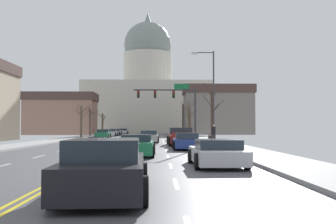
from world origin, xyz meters
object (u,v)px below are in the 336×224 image
at_px(sedan_near_00, 177,136).
at_px(street_lamp_right, 211,89).
at_px(sedan_oncoming_01, 111,133).
at_px(pedestrian_00, 213,131).
at_px(sedan_near_04, 137,146).
at_px(sedan_oncoming_00, 103,134).
at_px(sedan_near_06, 105,169).
at_px(sedan_oncoming_03, 123,131).
at_px(sedan_near_03, 186,142).
at_px(sedan_near_01, 149,137).
at_px(bicycle_parked, 209,139).
at_px(sedan_near_05, 217,153).
at_px(sedan_oncoming_02, 115,132).
at_px(signal_gantry, 173,99).
at_px(pedestrian_01, 214,133).
at_px(pickup_truck_near_02, 181,137).

bearing_deg(sedan_near_00, street_lamp_right, -73.49).
distance_m(sedan_oncoming_01, pedestrian_00, 28.22).
distance_m(sedan_near_00, sedan_near_04, 25.00).
relative_size(street_lamp_right, sedan_oncoming_00, 1.98).
bearing_deg(sedan_oncoming_01, street_lamp_right, -67.24).
bearing_deg(sedan_oncoming_01, sedan_near_00, -64.71).
distance_m(sedan_near_00, pedestrian_00, 4.63).
xyz_separation_m(sedan_near_06, sedan_oncoming_03, (-6.83, 81.50, -0.08)).
height_order(sedan_near_03, sedan_oncoming_00, sedan_oncoming_00).
bearing_deg(sedan_near_01, bicycle_parked, -22.68).
bearing_deg(sedan_near_05, sedan_oncoming_02, 100.03).
distance_m(sedan_near_06, sedan_oncoming_01, 59.70).
distance_m(street_lamp_right, pedestrian_00, 8.17).
bearing_deg(street_lamp_right, signal_gantry, 104.05).
bearing_deg(pedestrian_01, sedan_near_04, -113.33).
height_order(pickup_truck_near_02, sedan_oncoming_02, pickup_truck_near_02).
bearing_deg(pedestrian_00, sedan_near_03, -104.35).
bearing_deg(pedestrian_01, sedan_near_06, -103.13).
height_order(sedan_oncoming_01, sedan_oncoming_03, sedan_oncoming_01).
distance_m(street_lamp_right, sedan_near_04, 17.17).
bearing_deg(pickup_truck_near_02, pedestrian_00, 66.79).
bearing_deg(sedan_near_05, sedan_oncoming_03, 98.00).
relative_size(sedan_near_06, bicycle_parked, 2.66).
relative_size(sedan_near_06, pedestrian_00, 2.73).
bearing_deg(sedan_near_04, bicycle_parked, 69.12).
xyz_separation_m(sedan_near_03, sedan_near_04, (-3.18, -6.41, 0.01)).
relative_size(street_lamp_right, pedestrian_01, 5.12).
bearing_deg(sedan_oncoming_02, pickup_truck_near_02, -76.33).
xyz_separation_m(street_lamp_right, sedan_near_03, (-2.97, -8.93, -4.65)).
xyz_separation_m(signal_gantry, street_lamp_right, (3.15, -12.58, 0.07)).
relative_size(sedan_near_04, sedan_near_06, 0.95).
relative_size(sedan_near_00, sedan_oncoming_03, 1.01).
bearing_deg(sedan_oncoming_02, signal_gantry, -69.66).
xyz_separation_m(sedan_near_04, sedan_oncoming_00, (-7.00, 36.86, 0.03)).
distance_m(sedan_near_00, sedan_oncoming_01, 24.23).
distance_m(street_lamp_right, pedestrian_01, 4.20).
xyz_separation_m(sedan_oncoming_00, sedan_oncoming_03, (0.11, 32.03, -0.04)).
relative_size(sedan_oncoming_02, pedestrian_01, 2.68).
xyz_separation_m(signal_gantry, sedan_near_01, (-2.78, -9.66, -4.55)).
bearing_deg(bicycle_parked, pedestrian_01, -78.70).
bearing_deg(sedan_near_05, pedestrian_00, 82.58).
xyz_separation_m(sedan_near_00, pedestrian_01, (2.93, -10.19, 0.54)).
distance_m(sedan_oncoming_01, sedan_oncoming_02, 8.84).
relative_size(sedan_near_05, pedestrian_01, 2.71).
bearing_deg(pedestrian_00, sedan_near_04, -107.99).
bearing_deg(sedan_oncoming_03, sedan_near_01, -82.01).
distance_m(street_lamp_right, sedan_near_01, 8.06).
bearing_deg(pedestrian_00, pedestrian_01, -97.07).
relative_size(pickup_truck_near_02, pedestrian_01, 3.37).
xyz_separation_m(sedan_near_06, bicycle_parked, (6.09, 28.44, -0.14)).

